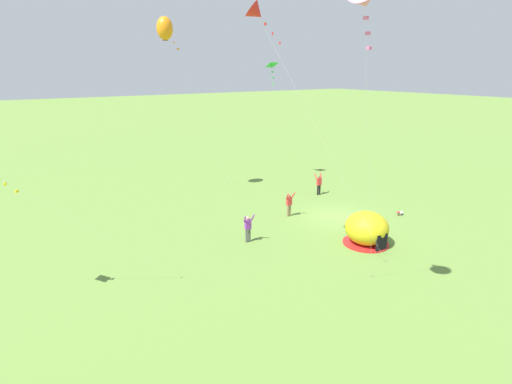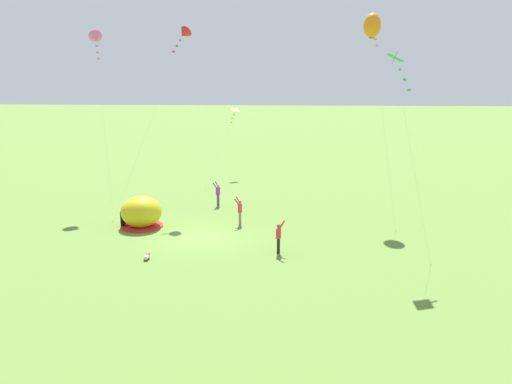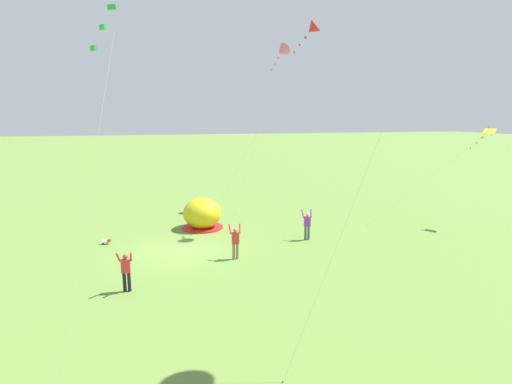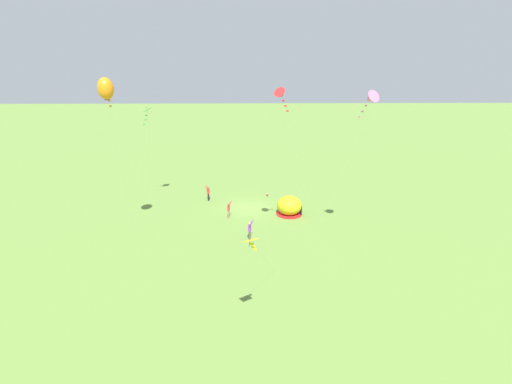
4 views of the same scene
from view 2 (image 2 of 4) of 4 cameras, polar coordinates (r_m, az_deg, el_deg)
name	(u,v)px [view 2 (image 2 of 4)]	position (r m, az deg, el deg)	size (l,w,h in m)	color
ground_plane	(203,237)	(31.72, -6.05, -5.13)	(300.00, 300.00, 0.00)	olive
popup_tent	(141,212)	(34.23, -12.99, -2.30)	(2.81, 2.81, 2.10)	gold
toddler_crawling	(147,256)	(28.36, -12.34, -7.21)	(0.27, 0.55, 0.32)	white
person_with_toddler	(240,210)	(33.86, -1.87, -2.13)	(0.49, 0.68, 1.89)	#8C7251
person_near_tent	(279,236)	(28.48, 2.61, -5.08)	(0.52, 0.67, 1.89)	black
person_flying_kite	(218,193)	(38.95, -4.38, -0.14)	(0.53, 0.67, 1.89)	#4C4C51
kite_orange	(372,26)	(38.33, 13.13, 18.03)	(1.89, 6.62, 14.27)	silver
kite_yellow	(234,113)	(50.70, -2.53, 8.96)	(2.42, 8.22, 6.92)	silver
kite_green	(397,65)	(28.31, 15.81, 13.81)	(2.56, 2.62, 11.17)	silver
kite_pink	(96,39)	(41.72, -17.83, 16.33)	(2.75, 5.15, 13.34)	silver
kite_red	(184,34)	(39.52, -8.23, 17.45)	(4.88, 6.74, 13.55)	silver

